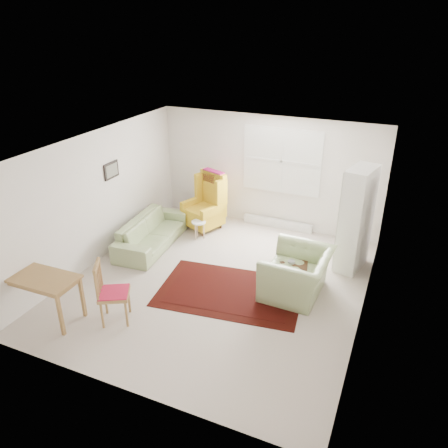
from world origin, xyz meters
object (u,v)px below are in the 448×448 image
at_px(armchair, 297,270).
at_px(desk_chair, 114,292).
at_px(sofa, 152,227).
at_px(desk, 44,297).
at_px(coffee_table, 290,274).
at_px(wingback_chair, 203,202).
at_px(cabinet, 356,220).
at_px(stool, 199,230).

relative_size(armchair, desk_chair, 1.16).
bearing_deg(sofa, desk, 169.99).
relative_size(coffee_table, desk, 0.47).
xyz_separation_m(wingback_chair, coffee_table, (2.44, -1.49, -0.42)).
distance_m(sofa, cabinet, 4.06).
bearing_deg(wingback_chair, armchair, -12.10).
xyz_separation_m(wingback_chair, cabinet, (3.32, -0.38, 0.34)).
height_order(coffee_table, cabinet, cabinet).
height_order(stool, desk_chair, desk_chair).
distance_m(wingback_chair, desk_chair, 3.55).
relative_size(sofa, desk, 1.71).
xyz_separation_m(wingback_chair, desk, (-0.88, -3.92, -0.27)).
bearing_deg(sofa, stool, -53.90).
bearing_deg(cabinet, sofa, -156.90).
distance_m(armchair, cabinet, 1.58).
xyz_separation_m(cabinet, desk, (-4.20, -3.54, -0.61)).
distance_m(coffee_table, desk_chair, 3.05).
distance_m(armchair, desk, 4.13).
height_order(cabinet, desk_chair, cabinet).
bearing_deg(sofa, desk_chair, -165.78).
relative_size(wingback_chair, desk_chair, 1.25).
relative_size(sofa, armchair, 1.70).
distance_m(cabinet, desk, 5.52).
bearing_deg(desk_chair, desk, 80.73).
distance_m(armchair, desk_chair, 3.03).
bearing_deg(coffee_table, armchair, -50.59).
bearing_deg(sofa, wingback_chair, -33.05).
xyz_separation_m(sofa, armchair, (3.22, -0.53, 0.06)).
relative_size(wingback_chair, coffee_table, 2.28).
xyz_separation_m(armchair, stool, (-2.46, 1.18, -0.26)).
distance_m(stool, desk, 3.57).
bearing_deg(desk, sofa, 84.73).
xyz_separation_m(armchair, coffee_table, (-0.16, 0.19, -0.24)).
xyz_separation_m(wingback_chair, stool, (0.13, -0.50, -0.44)).
bearing_deg(coffee_table, sofa, 173.68).
bearing_deg(wingback_chair, coffee_table, -10.62).
bearing_deg(armchair, coffee_table, -138.55).
height_order(armchair, desk, armchair).
height_order(armchair, stool, armchair).
distance_m(coffee_table, cabinet, 1.61).
relative_size(sofa, wingback_chair, 1.58).
distance_m(armchair, stool, 2.74).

